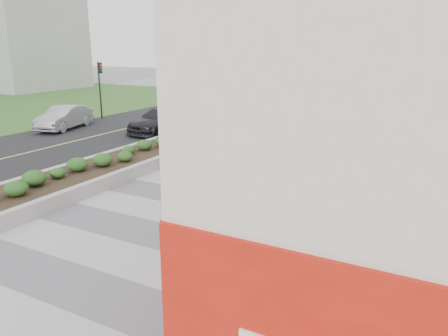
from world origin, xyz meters
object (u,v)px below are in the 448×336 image
at_px(traffic_signal_near, 209,86).
at_px(traffic_signal_far, 100,82).
at_px(skateboarder, 266,179).
at_px(car_dark, 162,120).
at_px(car_silver, 64,117).
at_px(planter, 126,159).

distance_m(traffic_signal_near, traffic_signal_far, 9.21).
height_order(traffic_signal_near, skateboarder, traffic_signal_near).
distance_m(skateboarder, car_dark, 13.96).
bearing_deg(traffic_signal_far, car_silver, -78.33).
relative_size(traffic_signal_near, skateboarder, 2.70).
distance_m(car_silver, car_dark, 6.68).
bearing_deg(traffic_signal_far, car_dark, -17.09).
height_order(planter, traffic_signal_near, traffic_signal_near).
bearing_deg(car_dark, planter, -63.10).
xyz_separation_m(planter, traffic_signal_near, (-1.73, 10.50, 2.34)).
relative_size(skateboarder, car_silver, 0.33).
distance_m(traffic_signal_near, skateboarder, 14.61).
bearing_deg(car_silver, traffic_signal_far, 86.92).
height_order(car_silver, car_dark, car_silver).
bearing_deg(skateboarder, traffic_signal_far, 135.00).
distance_m(planter, car_dark, 8.63).
height_order(traffic_signal_far, car_dark, traffic_signal_far).
bearing_deg(planter, car_dark, 115.54).
height_order(traffic_signal_near, traffic_signal_far, same).
relative_size(skateboarder, car_dark, 0.29).
distance_m(traffic_signal_far, car_dark, 7.80).
bearing_deg(traffic_signal_near, planter, -80.65).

